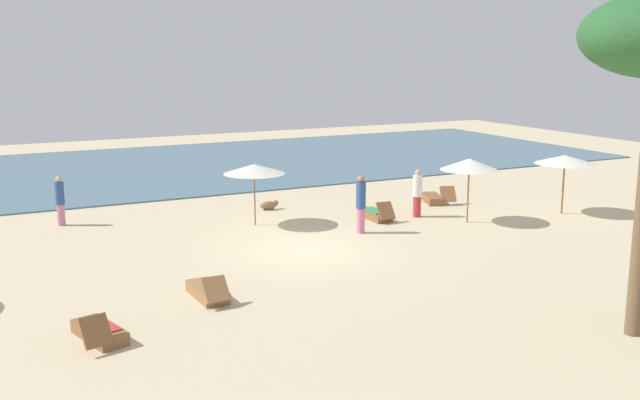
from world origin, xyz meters
TOP-DOWN VIEW (x-y plane):
  - ground_plane at (0.00, 0.00)m, footprint 60.00×60.00m
  - ocean_water at (0.00, 17.00)m, footprint 48.00×16.00m
  - umbrella_1 at (6.58, 0.78)m, footprint 1.97×1.97m
  - umbrella_2 at (10.50, 0.36)m, footprint 2.13×2.13m
  - umbrella_3 at (-0.07, 3.68)m, footprint 2.07×2.07m
  - lounger_0 at (7.49, 4.02)m, footprint 1.14×1.78m
  - lounger_1 at (-3.84, -2.77)m, footprint 0.65×1.71m
  - lounger_2 at (-6.65, -4.23)m, footprint 0.99×1.75m
  - lounger_3 at (4.02, 2.59)m, footprint 0.62×1.67m
  - person_0 at (5.52, 2.27)m, footprint 0.39×0.39m
  - person_1 at (2.58, 1.14)m, footprint 0.41×0.41m
  - person_2 at (-5.94, 6.57)m, footprint 0.42×0.42m
  - dog at (1.29, 5.68)m, footprint 0.73×0.34m

SIDE VIEW (x-z plane):
  - ground_plane at x=0.00m, z-range 0.00..0.00m
  - ocean_water at x=0.00m, z-range 0.00..0.06m
  - lounger_1 at x=-3.84m, z-range -0.17..0.51m
  - lounger_0 at x=7.49m, z-range -0.18..0.52m
  - lounger_3 at x=4.02m, z-range -0.18..0.53m
  - dog at x=1.29m, z-range 0.01..0.35m
  - lounger_2 at x=-6.65m, z-range -0.19..0.54m
  - person_2 at x=-5.94m, z-range 0.02..1.70m
  - person_0 at x=5.52m, z-range 0.01..1.71m
  - person_1 at x=2.58m, z-range 0.03..1.92m
  - umbrella_3 at x=-0.07m, z-range 0.88..2.97m
  - umbrella_2 at x=10.50m, z-range 0.90..3.04m
  - umbrella_1 at x=6.58m, z-range 0.91..3.13m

